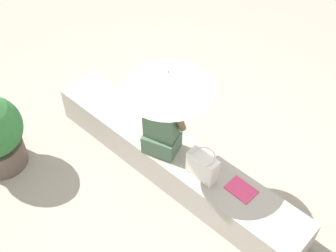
% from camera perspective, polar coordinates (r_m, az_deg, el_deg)
% --- Properties ---
extents(ground_plane, '(14.00, 14.00, 0.00)m').
position_cam_1_polar(ground_plane, '(5.02, 0.74, -6.05)').
color(ground_plane, '#9E9384').
extents(stone_bench, '(3.16, 0.50, 0.42)m').
position_cam_1_polar(stone_bench, '(4.85, 0.76, -4.57)').
color(stone_bench, '#A8A093').
rests_on(stone_bench, ground).
extents(person_seated, '(0.51, 0.37, 0.90)m').
position_cam_1_polar(person_seated, '(4.41, -0.83, 0.41)').
color(person_seated, '#47664C').
rests_on(person_seated, stone_bench).
extents(parasol, '(0.84, 0.84, 1.11)m').
position_cam_1_polar(parasol, '(3.95, 0.02, 5.78)').
color(parasol, '#B7B7BC').
rests_on(parasol, stone_bench).
extents(handbag_black, '(0.31, 0.23, 0.31)m').
position_cam_1_polar(handbag_black, '(4.37, 4.38, -5.08)').
color(handbag_black, silver).
rests_on(handbag_black, stone_bench).
extents(magazine, '(0.29, 0.21, 0.01)m').
position_cam_1_polar(magazine, '(4.43, 9.23, -7.93)').
color(magazine, '#D83866').
rests_on(magazine, stone_bench).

